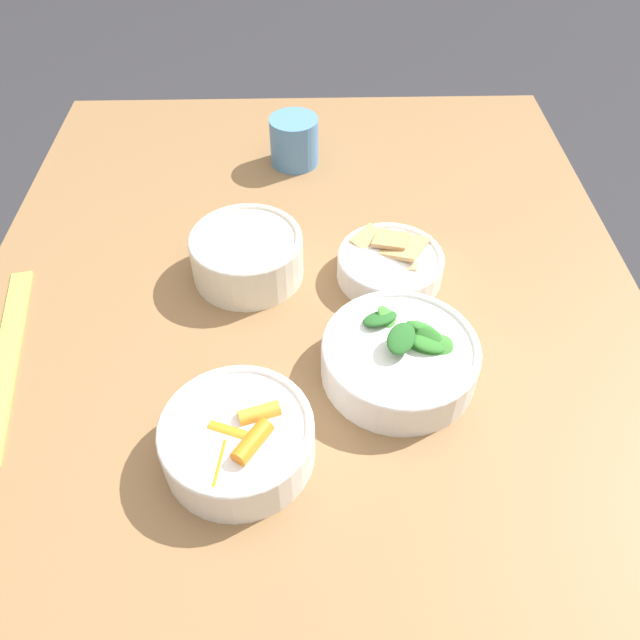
{
  "coord_description": "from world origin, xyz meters",
  "views": [
    {
      "loc": [
        -0.53,
        -0.0,
        1.38
      ],
      "look_at": [
        0.01,
        -0.01,
        0.81
      ],
      "focal_mm": 35.0,
      "sensor_mm": 36.0,
      "label": 1
    }
  ],
  "objects": [
    {
      "name": "ruler",
      "position": [
        -0.02,
        0.38,
        0.78
      ],
      "size": [
        0.32,
        0.08,
        0.0
      ],
      "color": "#EADB4C",
      "rests_on": "dining_table"
    },
    {
      "name": "cup",
      "position": [
        0.42,
        0.02,
        0.82
      ],
      "size": [
        0.08,
        0.08,
        0.08
      ],
      "color": "#4C7FB7",
      "rests_on": "dining_table"
    },
    {
      "name": "bowl_carrots",
      "position": [
        -0.17,
        0.08,
        0.81
      ],
      "size": [
        0.17,
        0.17,
        0.07
      ],
      "color": "white",
      "rests_on": "dining_table"
    },
    {
      "name": "dining_table",
      "position": [
        0.0,
        0.0,
        0.67
      ],
      "size": [
        1.3,
        0.92,
        0.78
      ],
      "color": "olive",
      "rests_on": "ground_plane"
    },
    {
      "name": "bowl_cookies",
      "position": [
        0.12,
        -0.11,
        0.8
      ],
      "size": [
        0.15,
        0.15,
        0.05
      ],
      "color": "white",
      "rests_on": "dining_table"
    },
    {
      "name": "bowl_beans_hotdog",
      "position": [
        0.13,
        0.08,
        0.81
      ],
      "size": [
        0.16,
        0.16,
        0.07
      ],
      "color": "silver",
      "rests_on": "dining_table"
    },
    {
      "name": "ground_plane",
      "position": [
        0.0,
        0.0,
        0.0
      ],
      "size": [
        10.0,
        10.0,
        0.0
      ],
      "primitive_type": "plane",
      "color": "#2D2D33"
    },
    {
      "name": "bowl_greens",
      "position": [
        -0.05,
        -0.11,
        0.81
      ],
      "size": [
        0.19,
        0.19,
        0.08
      ],
      "color": "white",
      "rests_on": "dining_table"
    }
  ]
}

